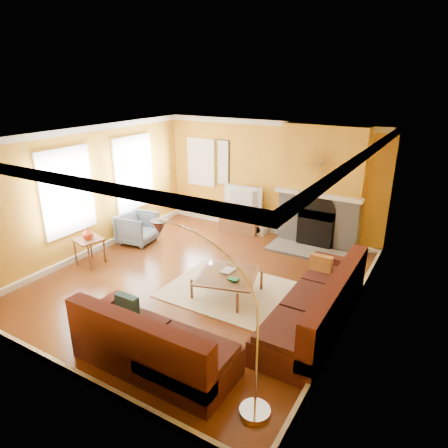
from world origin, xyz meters
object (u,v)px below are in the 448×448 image
Objects in this scene: media_console at (241,220)px; armchair at (138,228)px; coffee_table at (227,284)px; sectional_sofa at (237,295)px; side_table at (90,251)px; arc_lamp at (211,320)px.

armchair reaches higher than media_console.
sectional_sofa is at bearing -49.68° from coffee_table.
coffee_table is 1.29× the size of armchair.
media_console is at bearing 61.27° from side_table.
arc_lamp is at bearing -65.22° from media_console.
sectional_sofa is 1.80× the size of arc_lamp.
side_table is (-0.08, -1.34, -0.08)m from armchair.
side_table is 4.52m from arc_lamp.
media_console is 0.47× the size of arc_lamp.
sectional_sofa is 3.81× the size of media_console.
sectional_sofa is 0.86m from coffee_table.
armchair is at bearing 141.87° from arc_lamp.
side_table is (-3.57, 0.27, -0.17)m from sectional_sofa.
armchair reaches higher than side_table.
side_table is at bearing 168.87° from armchair.
coffee_table is 2.55m from arc_lamp.
coffee_table is (-0.53, 0.63, -0.25)m from sectional_sofa.
media_console is 2.52m from armchair.
sectional_sofa is at bearing -62.59° from media_console.
arc_lamp is (0.51, -1.53, 0.61)m from sectional_sofa.
sectional_sofa is 6.93× the size of side_table.
arc_lamp reaches higher than side_table.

